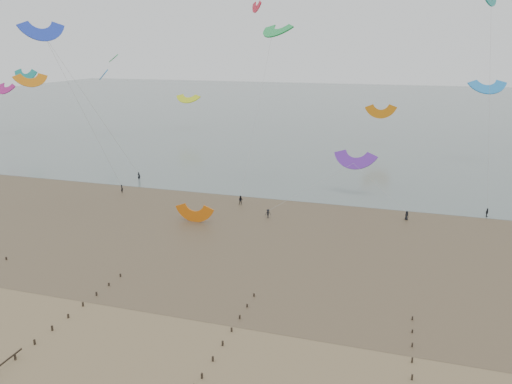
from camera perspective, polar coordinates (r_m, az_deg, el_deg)
ground at (r=52.12m, az=-8.73°, el=-17.12°), size 500.00×500.00×0.00m
sea_and_shore at (r=82.12m, az=-1.01°, el=-3.93°), size 500.00×665.00×0.03m
kitesurfer_lead at (r=103.76m, az=-15.07°, el=0.37°), size 0.74×0.66×1.70m
kitesurfers at (r=91.05m, az=17.78°, el=-2.12°), size 103.00×16.46×1.83m
grounded_kite at (r=84.78m, az=-7.02°, el=-3.40°), size 5.90×4.67×3.17m
kites_airborne at (r=131.21m, az=3.95°, el=12.45°), size 245.67×109.18×39.49m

